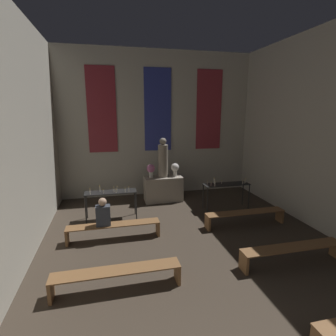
# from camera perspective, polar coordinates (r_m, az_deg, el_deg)

# --- Properties ---
(wall_back) EXTENTS (7.66, 0.16, 5.52)m
(wall_back) POSITION_cam_1_polar(r_m,az_deg,el_deg) (10.33, -2.29, 9.59)
(wall_back) COLOR #B2AD9E
(wall_back) RESTS_ON ground_plane
(wall_left) EXTENTS (0.12, 9.84, 5.52)m
(wall_left) POSITION_cam_1_polar(r_m,az_deg,el_deg) (5.61, -32.25, 4.98)
(wall_left) COLOR #B2AD9E
(wall_left) RESTS_ON ground_plane
(altar) EXTENTS (1.38, 0.69, 0.92)m
(altar) POSITION_cam_1_polar(r_m,az_deg,el_deg) (9.75, -1.07, -4.51)
(altar) COLOR gray
(altar) RESTS_ON ground_plane
(statue) EXTENTS (0.36, 0.36, 1.43)m
(statue) POSITION_cam_1_polar(r_m,az_deg,el_deg) (9.49, -1.09, 1.94)
(statue) COLOR gray
(statue) RESTS_ON altar
(flower_vase_left) EXTENTS (0.30, 0.30, 0.48)m
(flower_vase_left) POSITION_cam_1_polar(r_m,az_deg,el_deg) (9.48, -3.74, -0.32)
(flower_vase_left) COLOR beige
(flower_vase_left) RESTS_ON altar
(flower_vase_right) EXTENTS (0.30, 0.30, 0.48)m
(flower_vase_right) POSITION_cam_1_polar(r_m,az_deg,el_deg) (9.66, 1.53, -0.05)
(flower_vase_right) COLOR beige
(flower_vase_right) RESTS_ON altar
(candle_rack_left) EXTENTS (1.55, 0.47, 1.07)m
(candle_rack_left) POSITION_cam_1_polar(r_m,az_deg,el_deg) (8.23, -12.34, -5.77)
(candle_rack_left) COLOR black
(candle_rack_left) RESTS_ON ground_plane
(candle_rack_right) EXTENTS (1.55, 0.47, 1.08)m
(candle_rack_right) POSITION_cam_1_polar(r_m,az_deg,el_deg) (9.08, 12.56, -4.05)
(candle_rack_right) COLOR black
(candle_rack_right) RESTS_ON ground_plane
(pew_second_left) EXTENTS (2.38, 0.36, 0.42)m
(pew_second_left) POSITION_cam_1_polar(r_m,az_deg,el_deg) (5.33, -11.02, -21.83)
(pew_second_left) COLOR brown
(pew_second_left) RESTS_ON ground_plane
(pew_second_right) EXTENTS (2.38, 0.36, 0.42)m
(pew_second_right) POSITION_cam_1_polar(r_m,az_deg,el_deg) (6.55, 25.50, -15.94)
(pew_second_right) COLOR brown
(pew_second_right) RESTS_ON ground_plane
(pew_back_left) EXTENTS (2.38, 0.36, 0.42)m
(pew_back_left) POSITION_cam_1_polar(r_m,az_deg,el_deg) (7.12, -11.70, -12.60)
(pew_back_left) COLOR brown
(pew_back_left) RESTS_ON ground_plane
(pew_back_right) EXTENTS (2.38, 0.36, 0.42)m
(pew_back_right) POSITION_cam_1_polar(r_m,az_deg,el_deg) (8.07, 16.43, -9.77)
(pew_back_right) COLOR brown
(pew_back_right) RESTS_ON ground_plane
(person_seated) EXTENTS (0.36, 0.24, 0.73)m
(person_seated) POSITION_cam_1_polar(r_m,az_deg,el_deg) (6.95, -13.95, -9.55)
(person_seated) COLOR #383D47
(person_seated) RESTS_ON pew_back_left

